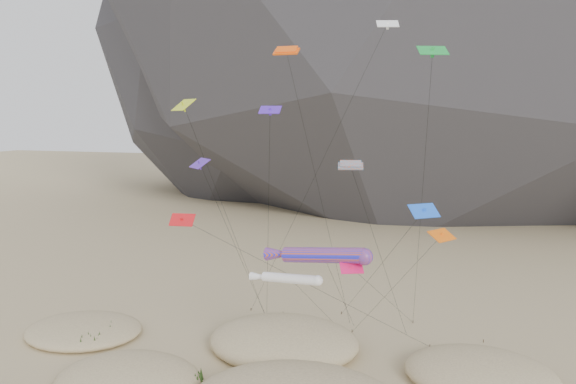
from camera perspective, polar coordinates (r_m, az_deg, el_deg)
The scene contains 6 objects.
kite_stakes at distance 59.87m, azimuth 6.18°, elevation -13.12°, with size 24.41×6.25×0.30m.
rainbow_tube_kite at distance 42.80m, azimuth 3.22°, elevation -6.42°, with size 8.83×15.80×11.97m.
white_tube_kite at distance 44.95m, azimuth -0.10°, elevation -8.78°, with size 6.43×13.34×9.31m.
orange_parafoil at distance 50.49m, azimuth -0.05°, elevation 13.67°, with size 5.69×8.13×27.51m.
multi_parafoil at distance 43.78m, azimuth 6.49°, elevation 2.37°, with size 4.76×11.92×18.05m.
delta_kites at distance 44.62m, azimuth 2.82°, elevation 3.58°, with size 23.90×20.51×29.42m.
Camera 1 is at (11.93, -31.52, 21.51)m, focal length 35.00 mm.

